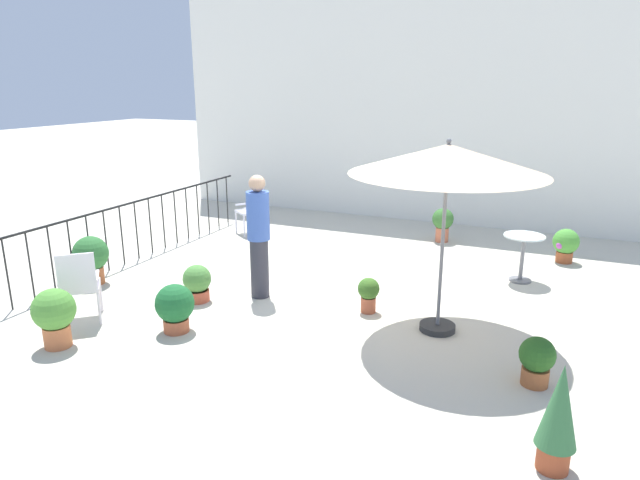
{
  "coord_description": "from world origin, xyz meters",
  "views": [
    {
      "loc": [
        3.16,
        -7.22,
        2.97
      ],
      "look_at": [
        0.0,
        -0.03,
        0.74
      ],
      "focal_mm": 31.28,
      "sensor_mm": 36.0,
      "label": 1
    }
  ],
  "objects_px": {
    "potted_plant_7": "(54,314)",
    "potted_plant_4": "(175,306)",
    "patio_umbrella_0": "(448,161)",
    "potted_plant_0": "(559,415)",
    "potted_plant_2": "(369,293)",
    "potted_plant_5": "(566,244)",
    "potted_plant_1": "(443,222)",
    "patio_chair_0": "(79,283)",
    "standing_person": "(259,235)",
    "cafe_table_0": "(523,250)",
    "potted_plant_8": "(197,282)",
    "potted_plant_3": "(91,257)",
    "potted_plant_6": "(537,360)",
    "patio_chair_1": "(252,207)"
  },
  "relations": [
    {
      "from": "patio_chair_1",
      "to": "potted_plant_6",
      "type": "xyz_separation_m",
      "value": [
        5.64,
        -4.0,
        -0.25
      ]
    },
    {
      "from": "potted_plant_4",
      "to": "standing_person",
      "type": "distance_m",
      "value": 1.6
    },
    {
      "from": "patio_umbrella_0",
      "to": "potted_plant_7",
      "type": "distance_m",
      "value": 4.84
    },
    {
      "from": "patio_chair_0",
      "to": "cafe_table_0",
      "type": "bearing_deg",
      "value": 37.78
    },
    {
      "from": "potted_plant_0",
      "to": "patio_umbrella_0",
      "type": "bearing_deg",
      "value": 122.38
    },
    {
      "from": "patio_chair_1",
      "to": "potted_plant_5",
      "type": "distance_m",
      "value": 5.87
    },
    {
      "from": "patio_chair_1",
      "to": "potted_plant_0",
      "type": "height_order",
      "value": "potted_plant_0"
    },
    {
      "from": "patio_umbrella_0",
      "to": "cafe_table_0",
      "type": "relative_size",
      "value": 3.2
    },
    {
      "from": "potted_plant_6",
      "to": "potted_plant_0",
      "type": "bearing_deg",
      "value": -80.9
    },
    {
      "from": "patio_chair_1",
      "to": "potted_plant_7",
      "type": "xyz_separation_m",
      "value": [
        0.51,
        -5.33,
        -0.12
      ]
    },
    {
      "from": "potted_plant_3",
      "to": "potted_plant_4",
      "type": "xyz_separation_m",
      "value": [
        2.22,
        -0.87,
        -0.09
      ]
    },
    {
      "from": "potted_plant_2",
      "to": "potted_plant_8",
      "type": "xyz_separation_m",
      "value": [
        -2.32,
        -0.58,
        0.0
      ]
    },
    {
      "from": "potted_plant_7",
      "to": "potted_plant_2",
      "type": "bearing_deg",
      "value": 38.95
    },
    {
      "from": "potted_plant_1",
      "to": "standing_person",
      "type": "xyz_separation_m",
      "value": [
        -1.79,
        -3.9,
        0.53
      ]
    },
    {
      "from": "potted_plant_6",
      "to": "potted_plant_8",
      "type": "xyz_separation_m",
      "value": [
        -4.48,
        0.5,
        -0.01
      ]
    },
    {
      "from": "patio_chair_0",
      "to": "potted_plant_0",
      "type": "xyz_separation_m",
      "value": [
        5.6,
        -0.61,
        -0.05
      ]
    },
    {
      "from": "patio_chair_0",
      "to": "potted_plant_7",
      "type": "xyz_separation_m",
      "value": [
        0.26,
        -0.62,
        -0.14
      ]
    },
    {
      "from": "potted_plant_1",
      "to": "patio_chair_0",
      "type": "bearing_deg",
      "value": -121.41
    },
    {
      "from": "potted_plant_2",
      "to": "potted_plant_5",
      "type": "relative_size",
      "value": 0.82
    },
    {
      "from": "potted_plant_7",
      "to": "potted_plant_4",
      "type": "bearing_deg",
      "value": 41.3
    },
    {
      "from": "patio_chair_0",
      "to": "potted_plant_2",
      "type": "relative_size",
      "value": 2.0
    },
    {
      "from": "potted_plant_4",
      "to": "potted_plant_5",
      "type": "bearing_deg",
      "value": 48.47
    },
    {
      "from": "potted_plant_5",
      "to": "potted_plant_7",
      "type": "height_order",
      "value": "potted_plant_7"
    },
    {
      "from": "potted_plant_0",
      "to": "potted_plant_1",
      "type": "xyz_separation_m",
      "value": [
        -2.18,
        6.21,
        -0.1
      ]
    },
    {
      "from": "patio_umbrella_0",
      "to": "potted_plant_8",
      "type": "height_order",
      "value": "patio_umbrella_0"
    },
    {
      "from": "patio_chair_0",
      "to": "potted_plant_2",
      "type": "height_order",
      "value": "patio_chair_0"
    },
    {
      "from": "patio_chair_1",
      "to": "potted_plant_5",
      "type": "xyz_separation_m",
      "value": [
        5.85,
        0.46,
        -0.2
      ]
    },
    {
      "from": "patio_umbrella_0",
      "to": "potted_plant_1",
      "type": "distance_m",
      "value": 4.44
    },
    {
      "from": "potted_plant_3",
      "to": "potted_plant_7",
      "type": "bearing_deg",
      "value": -55.31
    },
    {
      "from": "potted_plant_5",
      "to": "potted_plant_1",
      "type": "bearing_deg",
      "value": 168.52
    },
    {
      "from": "potted_plant_1",
      "to": "potted_plant_2",
      "type": "height_order",
      "value": "potted_plant_1"
    },
    {
      "from": "potted_plant_6",
      "to": "potted_plant_7",
      "type": "bearing_deg",
      "value": -165.53
    },
    {
      "from": "patio_umbrella_0",
      "to": "potted_plant_8",
      "type": "relative_size",
      "value": 4.48
    },
    {
      "from": "potted_plant_7",
      "to": "standing_person",
      "type": "distance_m",
      "value": 2.75
    },
    {
      "from": "cafe_table_0",
      "to": "standing_person",
      "type": "relative_size",
      "value": 0.42
    },
    {
      "from": "potted_plant_0",
      "to": "potted_plant_2",
      "type": "height_order",
      "value": "potted_plant_0"
    },
    {
      "from": "potted_plant_4",
      "to": "potted_plant_6",
      "type": "relative_size",
      "value": 1.17
    },
    {
      "from": "potted_plant_0",
      "to": "potted_plant_6",
      "type": "distance_m",
      "value": 1.35
    },
    {
      "from": "patio_umbrella_0",
      "to": "potted_plant_5",
      "type": "relative_size",
      "value": 4.04
    },
    {
      "from": "cafe_table_0",
      "to": "potted_plant_5",
      "type": "height_order",
      "value": "cafe_table_0"
    },
    {
      "from": "potted_plant_7",
      "to": "patio_chair_0",
      "type": "bearing_deg",
      "value": 112.46
    },
    {
      "from": "potted_plant_4",
      "to": "standing_person",
      "type": "bearing_deg",
      "value": 75.63
    },
    {
      "from": "potted_plant_4",
      "to": "standing_person",
      "type": "xyz_separation_m",
      "value": [
        0.37,
        1.44,
        0.58
      ]
    },
    {
      "from": "patio_chair_0",
      "to": "potted_plant_0",
      "type": "distance_m",
      "value": 5.64
    },
    {
      "from": "patio_umbrella_0",
      "to": "cafe_table_0",
      "type": "xyz_separation_m",
      "value": [
        0.79,
        2.28,
        -1.6
      ]
    },
    {
      "from": "patio_umbrella_0",
      "to": "patio_chair_0",
      "type": "relative_size",
      "value": 2.46
    },
    {
      "from": "potted_plant_3",
      "to": "potted_plant_5",
      "type": "height_order",
      "value": "potted_plant_3"
    },
    {
      "from": "standing_person",
      "to": "patio_chair_0",
      "type": "bearing_deg",
      "value": -133.78
    },
    {
      "from": "potted_plant_4",
      "to": "potted_plant_1",
      "type": "bearing_deg",
      "value": 67.99
    },
    {
      "from": "potted_plant_4",
      "to": "patio_chair_1",
      "type": "bearing_deg",
      "value": 108.81
    }
  ]
}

